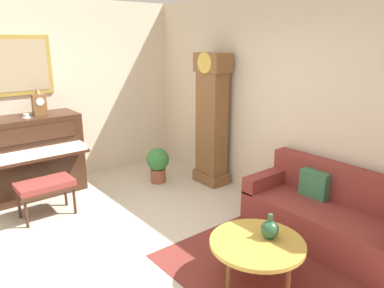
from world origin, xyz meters
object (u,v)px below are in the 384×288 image
object	(u,v)px
couch	(331,216)
potted_plant	(158,163)
piano	(29,156)
coffee_table	(257,244)
green_jug	(270,229)
mantel_clock	(39,103)
teacup	(26,116)
piano_bench	(45,187)
grandfather_clock	(212,123)

from	to	relation	value
couch	potted_plant	bearing A→B (deg)	-169.17
potted_plant	piano	bearing A→B (deg)	-113.30
couch	coffee_table	xyz separation A→B (m)	(-0.03, -1.20, 0.09)
green_jug	mantel_clock	bearing A→B (deg)	-164.71
piano	coffee_table	distance (m)	3.57
piano	potted_plant	xyz separation A→B (m)	(0.74, 1.71, -0.27)
green_jug	teacup	bearing A→B (deg)	-161.04
mantel_clock	potted_plant	world-z (taller)	mantel_clock
mantel_clock	teacup	size ratio (longest dim) A/B	3.28
piano_bench	green_jug	xyz separation A→B (m)	(2.62, 1.22, 0.12)
grandfather_clock	potted_plant	world-z (taller)	grandfather_clock
piano	green_jug	bearing A→B (deg)	18.71
mantel_clock	teacup	bearing A→B (deg)	-68.90
grandfather_clock	teacup	size ratio (longest dim) A/B	17.50
grandfather_clock	potted_plant	bearing A→B (deg)	-128.93
teacup	potted_plant	world-z (taller)	teacup
piano	couch	xyz separation A→B (m)	(3.44, 2.23, -0.28)
coffee_table	teacup	bearing A→B (deg)	-163.03
grandfather_clock	mantel_clock	bearing A→B (deg)	-120.56
green_jug	potted_plant	bearing A→B (deg)	168.50
couch	mantel_clock	size ratio (longest dim) A/B	5.00
piano_bench	coffee_table	xyz separation A→B (m)	(2.60, 1.08, -0.00)
couch	piano	bearing A→B (deg)	-147.06
piano_bench	green_jug	size ratio (longest dim) A/B	2.92
piano_bench	grandfather_clock	world-z (taller)	grandfather_clock
piano_bench	teacup	distance (m)	1.08
grandfather_clock	piano_bench	bearing A→B (deg)	-100.54
green_jug	potted_plant	distance (m)	2.76
mantel_clock	piano_bench	bearing A→B (deg)	-18.87
teacup	piano	bearing A→B (deg)	-172.10
piano_bench	potted_plant	bearing A→B (deg)	92.56
piano	couch	size ratio (longest dim) A/B	0.76
piano_bench	mantel_clock	size ratio (longest dim) A/B	1.84
piano_bench	grandfather_clock	size ratio (longest dim) A/B	0.34
grandfather_clock	coffee_table	size ratio (longest dim) A/B	2.31
green_jug	potted_plant	size ratio (longest dim) A/B	0.43
grandfather_clock	green_jug	world-z (taller)	grandfather_clock
teacup	green_jug	size ratio (longest dim) A/B	0.48
grandfather_clock	couch	size ratio (longest dim) A/B	1.07
grandfather_clock	mantel_clock	world-z (taller)	grandfather_clock
coffee_table	couch	bearing A→B (deg)	88.62
piano	mantel_clock	bearing A→B (deg)	89.58
piano	coffee_table	xyz separation A→B (m)	(3.41, 1.03, -0.19)
piano_bench	grandfather_clock	distance (m)	2.53
grandfather_clock	coffee_table	world-z (taller)	grandfather_clock
teacup	potted_plant	xyz separation A→B (m)	(0.65, 1.70, -0.87)
grandfather_clock	coffee_table	distance (m)	2.59
grandfather_clock	teacup	bearing A→B (deg)	-116.66
piano	teacup	xyz separation A→B (m)	(0.08, 0.01, 0.60)
grandfather_clock	teacup	distance (m)	2.65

